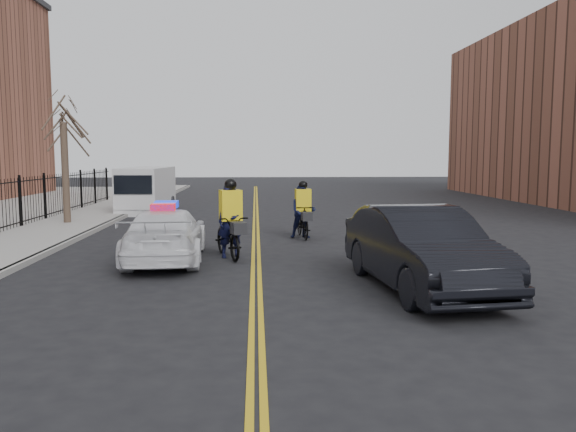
# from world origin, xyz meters

# --- Properties ---
(ground) EXTENTS (120.00, 120.00, 0.00)m
(ground) POSITION_xyz_m (0.00, 0.00, 0.00)
(ground) COLOR black
(ground) RESTS_ON ground
(center_line_left) EXTENTS (0.10, 60.00, 0.01)m
(center_line_left) POSITION_xyz_m (-0.08, 8.00, 0.01)
(center_line_left) COLOR gold
(center_line_left) RESTS_ON ground
(center_line_right) EXTENTS (0.10, 60.00, 0.01)m
(center_line_right) POSITION_xyz_m (0.08, 8.00, 0.01)
(center_line_right) COLOR gold
(center_line_right) RESTS_ON ground
(sidewalk) EXTENTS (3.00, 60.00, 0.15)m
(sidewalk) POSITION_xyz_m (-7.50, 8.00, 0.07)
(sidewalk) COLOR gray
(sidewalk) RESTS_ON ground
(curb) EXTENTS (0.20, 60.00, 0.15)m
(curb) POSITION_xyz_m (-6.00, 8.00, 0.07)
(curb) COLOR gray
(curb) RESTS_ON ground
(iron_fence) EXTENTS (0.12, 28.00, 2.00)m
(iron_fence) POSITION_xyz_m (-9.00, 8.00, 1.00)
(iron_fence) COLOR black
(iron_fence) RESTS_ON ground
(street_tree) EXTENTS (3.20, 3.20, 4.80)m
(street_tree) POSITION_xyz_m (-7.60, 10.00, 3.53)
(street_tree) COLOR #3B2C23
(street_tree) RESTS_ON sidewalk
(police_cruiser) EXTENTS (2.27, 5.03, 1.59)m
(police_cruiser) POSITION_xyz_m (-2.42, 2.14, 0.72)
(police_cruiser) COLOR white
(police_cruiser) RESTS_ON ground
(dark_sedan) EXTENTS (2.46, 5.52, 1.76)m
(dark_sedan) POSITION_xyz_m (3.49, -1.40, 0.88)
(dark_sedan) COLOR black
(dark_sedan) RESTS_ON ground
(cargo_van) EXTENTS (2.24, 5.40, 2.23)m
(cargo_van) POSITION_xyz_m (-5.51, 15.59, 1.09)
(cargo_van) COLOR silver
(cargo_van) RESTS_ON ground
(cyclist_near) EXTENTS (1.43, 2.39, 2.22)m
(cyclist_near) POSITION_xyz_m (-0.69, 2.64, 0.77)
(cyclist_near) COLOR black
(cyclist_near) RESTS_ON ground
(cyclist_far) EXTENTS (0.95, 2.01, 1.99)m
(cyclist_far) POSITION_xyz_m (1.62, 6.16, 0.79)
(cyclist_far) COLOR black
(cyclist_far) RESTS_ON ground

